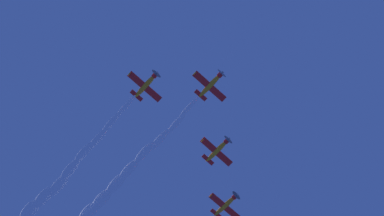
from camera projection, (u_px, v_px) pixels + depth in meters
The scene contains 6 objects.
airplane_lead at pixel (211, 85), 93.17m from camera, with size 7.20×8.01×2.44m.
airplane_left_wingman at pixel (218, 150), 97.14m from camera, with size 7.20×8.00×2.44m.
airplane_right_wingman at pixel (146, 85), 93.31m from camera, with size 7.20×8.01×2.55m.
airplane_slot_tail at pixel (226, 205), 99.22m from camera, with size 7.20×8.01×2.58m.
smoke_trail_lead at pixel (118, 182), 99.87m from camera, with size 37.06×13.69×2.95m.
smoke_trail_right_wingman at pixel (59, 181), 100.00m from camera, with size 36.89×13.83×2.88m.
Camera 1 is at (-18.74, 8.50, 1.60)m, focal length 44.38 mm.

